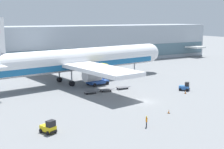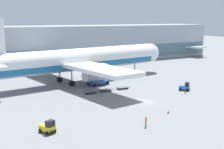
{
  "view_description": "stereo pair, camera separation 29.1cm",
  "coord_description": "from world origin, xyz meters",
  "px_view_note": "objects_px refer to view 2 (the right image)",
  "views": [
    {
      "loc": [
        -37.48,
        -49.06,
        16.74
      ],
      "look_at": [
        -0.8,
        11.31,
        4.0
      ],
      "focal_mm": 50.0,
      "sensor_mm": 36.0,
      "label": 1
    },
    {
      "loc": [
        -37.23,
        -49.21,
        16.74
      ],
      "look_at": [
        -0.8,
        11.31,
        4.0
      ],
      "focal_mm": 50.0,
      "sensor_mm": 36.0,
      "label": 2
    }
  ],
  "objects_px": {
    "airplane_distant": "(170,44)",
    "baggage_dolly_lead": "(90,92)",
    "airplane_main": "(76,61)",
    "ground_crew_near": "(146,121)",
    "baggage_dolly_third": "(122,87)",
    "baggage_tug_foreground": "(48,127)",
    "baggage_tug_mid": "(185,87)",
    "scissor_lift_loader": "(98,77)",
    "traffic_cone_far": "(185,92)",
    "traffic_cone_near": "(168,112)",
    "baggage_dolly_second": "(106,90)"
  },
  "relations": [
    {
      "from": "airplane_distant",
      "to": "baggage_dolly_lead",
      "type": "xyz_separation_m",
      "value": [
        -70.1,
        -52.96,
        -4.32
      ]
    },
    {
      "from": "airplane_main",
      "to": "ground_crew_near",
      "type": "bearing_deg",
      "value": -104.74
    },
    {
      "from": "baggage_dolly_third",
      "to": "baggage_dolly_lead",
      "type": "bearing_deg",
      "value": -173.29
    },
    {
      "from": "baggage_tug_foreground",
      "to": "baggage_tug_mid",
      "type": "relative_size",
      "value": 0.99
    },
    {
      "from": "scissor_lift_loader",
      "to": "baggage_tug_foreground",
      "type": "xyz_separation_m",
      "value": [
        -22.5,
        -26.09,
        -1.14
      ]
    },
    {
      "from": "airplane_main",
      "to": "traffic_cone_far",
      "type": "distance_m",
      "value": 29.37
    },
    {
      "from": "baggage_tug_mid",
      "to": "ground_crew_near",
      "type": "bearing_deg",
      "value": -94.56
    },
    {
      "from": "baggage_dolly_third",
      "to": "baggage_tug_foreground",
      "type": "bearing_deg",
      "value": -137.64
    },
    {
      "from": "scissor_lift_loader",
      "to": "baggage_dolly_lead",
      "type": "height_order",
      "value": "scissor_lift_loader"
    },
    {
      "from": "airplane_main",
      "to": "baggage_dolly_third",
      "type": "relative_size",
      "value": 15.42
    },
    {
      "from": "baggage_tug_mid",
      "to": "traffic_cone_near",
      "type": "xyz_separation_m",
      "value": [
        -15.35,
        -11.75,
        -0.55
      ]
    },
    {
      "from": "baggage_tug_mid",
      "to": "traffic_cone_far",
      "type": "relative_size",
      "value": 3.75
    },
    {
      "from": "traffic_cone_far",
      "to": "baggage_dolly_third",
      "type": "bearing_deg",
      "value": 130.34
    },
    {
      "from": "baggage_tug_mid",
      "to": "ground_crew_near",
      "type": "distance_m",
      "value": 27.82
    },
    {
      "from": "baggage_tug_mid",
      "to": "airplane_distant",
      "type": "bearing_deg",
      "value": 103.05
    },
    {
      "from": "baggage_tug_mid",
      "to": "traffic_cone_far",
      "type": "height_order",
      "value": "baggage_tug_mid"
    },
    {
      "from": "baggage_dolly_lead",
      "to": "baggage_dolly_second",
      "type": "distance_m",
      "value": 4.04
    },
    {
      "from": "airplane_distant",
      "to": "baggage_dolly_lead",
      "type": "relative_size",
      "value": 12.4
    },
    {
      "from": "baggage_dolly_lead",
      "to": "traffic_cone_near",
      "type": "distance_m",
      "value": 21.12
    },
    {
      "from": "baggage_dolly_lead",
      "to": "ground_crew_near",
      "type": "bearing_deg",
      "value": -90.37
    },
    {
      "from": "scissor_lift_loader",
      "to": "baggage_dolly_second",
      "type": "bearing_deg",
      "value": -111.36
    },
    {
      "from": "baggage_dolly_third",
      "to": "ground_crew_near",
      "type": "bearing_deg",
      "value": -109.3
    },
    {
      "from": "baggage_dolly_second",
      "to": "baggage_dolly_lead",
      "type": "bearing_deg",
      "value": -173.41
    },
    {
      "from": "baggage_tug_mid",
      "to": "traffic_cone_far",
      "type": "bearing_deg",
      "value": -80.09
    },
    {
      "from": "baggage_dolly_second",
      "to": "baggage_dolly_third",
      "type": "relative_size",
      "value": 1.0
    },
    {
      "from": "baggage_dolly_second",
      "to": "ground_crew_near",
      "type": "distance_m",
      "value": 25.09
    },
    {
      "from": "airplane_distant",
      "to": "baggage_tug_foreground",
      "type": "height_order",
      "value": "airplane_distant"
    },
    {
      "from": "baggage_dolly_second",
      "to": "ground_crew_near",
      "type": "xyz_separation_m",
      "value": [
        -6.65,
        -24.18,
        0.69
      ]
    },
    {
      "from": "baggage_dolly_third",
      "to": "scissor_lift_loader",
      "type": "bearing_deg",
      "value": 116.38
    },
    {
      "from": "airplane_main",
      "to": "traffic_cone_far",
      "type": "xyz_separation_m",
      "value": [
        15.67,
        -24.23,
        -5.47
      ]
    },
    {
      "from": "airplane_main",
      "to": "ground_crew_near",
      "type": "height_order",
      "value": "airplane_main"
    },
    {
      "from": "airplane_distant",
      "to": "traffic_cone_near",
      "type": "height_order",
      "value": "airplane_distant"
    },
    {
      "from": "baggage_dolly_lead",
      "to": "baggage_dolly_third",
      "type": "bearing_deg",
      "value": 6.71
    },
    {
      "from": "baggage_tug_foreground",
      "to": "baggage_dolly_second",
      "type": "bearing_deg",
      "value": 112.09
    },
    {
      "from": "ground_crew_near",
      "to": "traffic_cone_far",
      "type": "relative_size",
      "value": 2.44
    },
    {
      "from": "scissor_lift_loader",
      "to": "baggage_dolly_third",
      "type": "height_order",
      "value": "scissor_lift_loader"
    },
    {
      "from": "traffic_cone_far",
      "to": "airplane_main",
      "type": "bearing_deg",
      "value": 122.88
    },
    {
      "from": "airplane_main",
      "to": "ground_crew_near",
      "type": "xyz_separation_m",
      "value": [
        -5.31,
        -37.19,
        -4.76
      ]
    },
    {
      "from": "baggage_tug_foreground",
      "to": "baggage_dolly_second",
      "type": "distance_m",
      "value": 27.74
    },
    {
      "from": "airplane_distant",
      "to": "baggage_dolly_second",
      "type": "xyz_separation_m",
      "value": [
        -66.07,
        -52.9,
        -4.32
      ]
    },
    {
      "from": "baggage_dolly_second",
      "to": "baggage_tug_mid",
      "type": "bearing_deg",
      "value": -22.17
    },
    {
      "from": "airplane_main",
      "to": "baggage_tug_mid",
      "type": "distance_m",
      "value": 28.61
    },
    {
      "from": "baggage_tug_foreground",
      "to": "baggage_dolly_third",
      "type": "distance_m",
      "value": 31.45
    },
    {
      "from": "traffic_cone_far",
      "to": "baggage_dolly_lead",
      "type": "bearing_deg",
      "value": 148.69
    },
    {
      "from": "baggage_dolly_lead",
      "to": "baggage_tug_foreground",
      "type": "bearing_deg",
      "value": -125.79
    },
    {
      "from": "baggage_tug_foreground",
      "to": "baggage_tug_mid",
      "type": "xyz_separation_m",
      "value": [
        37.05,
        9.86,
        0.0
      ]
    },
    {
      "from": "baggage_dolly_second",
      "to": "traffic_cone_near",
      "type": "relative_size",
      "value": 5.69
    },
    {
      "from": "baggage_dolly_second",
      "to": "traffic_cone_near",
      "type": "height_order",
      "value": "traffic_cone_near"
    },
    {
      "from": "baggage_dolly_third",
      "to": "traffic_cone_near",
      "type": "xyz_separation_m",
      "value": [
        -3.55,
        -20.61,
        -0.07
      ]
    },
    {
      "from": "baggage_dolly_lead",
      "to": "traffic_cone_far",
      "type": "relative_size",
      "value": 5.05
    }
  ]
}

